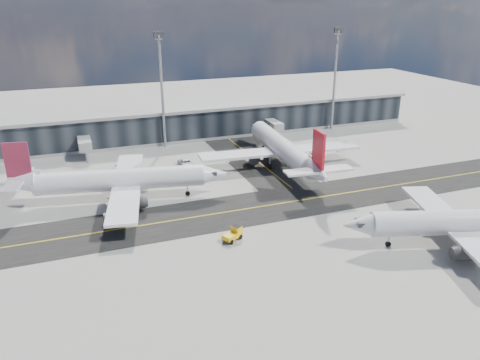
{
  "coord_description": "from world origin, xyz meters",
  "views": [
    {
      "loc": [
        -23.21,
        -68.82,
        36.01
      ],
      "look_at": [
        5.13,
        6.12,
        5.0
      ],
      "focal_mm": 35.0,
      "sensor_mm": 36.0,
      "label": 1
    }
  ],
  "objects_px": {
    "airliner_near": "(468,222)",
    "service_van": "(186,163)",
    "baggage_tug": "(234,234)",
    "airliner_redtail": "(283,149)",
    "airliner_af": "(117,180)"
  },
  "relations": [
    {
      "from": "airliner_near",
      "to": "service_van",
      "type": "xyz_separation_m",
      "value": [
        -31.67,
        51.3,
        -3.04
      ]
    },
    {
      "from": "airliner_redtail",
      "to": "service_van",
      "type": "distance_m",
      "value": 22.5
    },
    {
      "from": "airliner_near",
      "to": "baggage_tug",
      "type": "xyz_separation_m",
      "value": [
        -33.46,
        14.34,
        -2.78
      ]
    },
    {
      "from": "airliner_af",
      "to": "baggage_tug",
      "type": "xyz_separation_m",
      "value": [
        15.2,
        -22.62,
        -3.04
      ]
    },
    {
      "from": "baggage_tug",
      "to": "airliner_af",
      "type": "bearing_deg",
      "value": -176.19
    },
    {
      "from": "airliner_near",
      "to": "service_van",
      "type": "bearing_deg",
      "value": 48.91
    },
    {
      "from": "baggage_tug",
      "to": "airliner_redtail",
      "type": "bearing_deg",
      "value": 111.91
    },
    {
      "from": "airliner_near",
      "to": "service_van",
      "type": "relative_size",
      "value": 6.68
    },
    {
      "from": "airliner_af",
      "to": "airliner_redtail",
      "type": "distance_m",
      "value": 38.05
    },
    {
      "from": "service_van",
      "to": "airliner_af",
      "type": "bearing_deg",
      "value": -144.56
    },
    {
      "from": "airliner_redtail",
      "to": "airliner_near",
      "type": "distance_m",
      "value": 44.38
    },
    {
      "from": "airliner_redtail",
      "to": "airliner_near",
      "type": "height_order",
      "value": "airliner_redtail"
    },
    {
      "from": "airliner_af",
      "to": "baggage_tug",
      "type": "bearing_deg",
      "value": 44.83
    },
    {
      "from": "baggage_tug",
      "to": "service_van",
      "type": "xyz_separation_m",
      "value": [
        1.79,
        36.96,
        -0.25
      ]
    },
    {
      "from": "airliner_redtail",
      "to": "airliner_near",
      "type": "bearing_deg",
      "value": -70.6
    }
  ]
}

